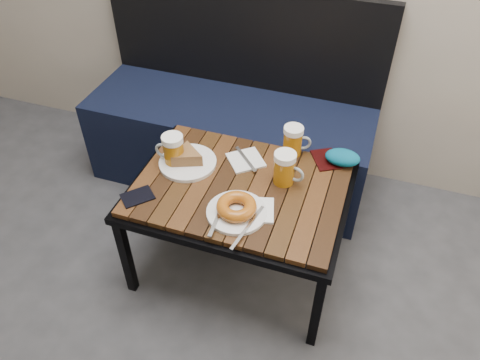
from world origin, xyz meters
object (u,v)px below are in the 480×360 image
(passport_navy, at_px, (137,197))
(cafe_table, at_px, (240,194))
(passport_burgundy, at_px, (326,159))
(knit_pouch, at_px, (343,157))
(bench, at_px, (231,133))
(plate_bagel, at_px, (236,209))
(beer_mug_right, at_px, (285,168))
(beer_mug_left, at_px, (173,150))
(plate_pie, at_px, (187,159))
(beer_mug_centre, at_px, (293,141))

(passport_navy, bearing_deg, cafe_table, 71.39)
(passport_burgundy, relative_size, knit_pouch, 0.95)
(bench, xyz_separation_m, cafe_table, (0.24, -0.56, 0.16))
(plate_bagel, bearing_deg, bench, 111.37)
(beer_mug_right, bearing_deg, bench, 138.06)
(beer_mug_left, xyz_separation_m, passport_burgundy, (0.58, 0.22, -0.07))
(bench, relative_size, beer_mug_right, 10.23)
(plate_bagel, bearing_deg, beer_mug_left, 150.67)
(plate_pie, bearing_deg, beer_mug_centre, 28.28)
(plate_pie, bearing_deg, plate_bagel, -35.82)
(beer_mug_centre, bearing_deg, cafe_table, -137.43)
(bench, xyz_separation_m, beer_mug_right, (0.40, -0.49, 0.27))
(plate_bagel, xyz_separation_m, knit_pouch, (0.31, 0.41, 0.01))
(beer_mug_centre, distance_m, passport_navy, 0.66)
(cafe_table, height_order, beer_mug_centre, beer_mug_centre)
(beer_mug_left, relative_size, beer_mug_right, 1.01)
(plate_bagel, bearing_deg, beer_mug_centre, 75.60)
(bench, relative_size, passport_navy, 12.06)
(bench, bearing_deg, passport_navy, -97.83)
(beer_mug_left, relative_size, passport_navy, 1.19)
(beer_mug_right, bearing_deg, passport_navy, -143.31)
(cafe_table, relative_size, plate_pie, 3.59)
(beer_mug_right, height_order, plate_bagel, beer_mug_right)
(passport_navy, bearing_deg, plate_pie, 109.91)
(bench, xyz_separation_m, passport_navy, (-0.10, -0.75, 0.20))
(cafe_table, bearing_deg, plate_pie, 167.61)
(bench, bearing_deg, beer_mug_left, -95.89)
(cafe_table, xyz_separation_m, passport_navy, (-0.34, -0.19, 0.05))
(cafe_table, distance_m, beer_mug_right, 0.21)
(beer_mug_centre, xyz_separation_m, plate_bagel, (-0.11, -0.41, -0.04))
(cafe_table, xyz_separation_m, plate_pie, (-0.24, 0.05, 0.07))
(plate_bagel, height_order, passport_navy, plate_bagel)
(cafe_table, distance_m, beer_mug_centre, 0.32)
(bench, height_order, passport_burgundy, bench)
(plate_bagel, relative_size, knit_pouch, 2.03)
(bench, relative_size, plate_bagel, 4.88)
(beer_mug_centre, height_order, knit_pouch, beer_mug_centre)
(bench, relative_size, beer_mug_left, 10.16)
(beer_mug_centre, relative_size, passport_burgundy, 0.97)
(passport_navy, relative_size, passport_burgundy, 0.87)
(cafe_table, relative_size, beer_mug_left, 6.10)
(beer_mug_right, relative_size, passport_navy, 1.18)
(passport_burgundy, bearing_deg, beer_mug_centre, 150.03)
(bench, distance_m, beer_mug_right, 0.68)
(cafe_table, xyz_separation_m, plate_bagel, (0.04, -0.15, 0.07))
(plate_pie, height_order, passport_burgundy, plate_pie)
(beer_mug_left, height_order, plate_bagel, beer_mug_left)
(bench, distance_m, plate_bagel, 0.80)
(beer_mug_right, height_order, passport_navy, beer_mug_right)
(cafe_table, relative_size, beer_mug_right, 6.14)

